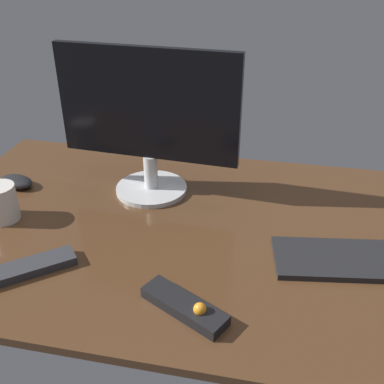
% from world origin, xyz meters
% --- Properties ---
extents(desk, '(1.40, 0.84, 0.02)m').
position_xyz_m(desk, '(0.00, 0.00, 0.01)').
color(desk, '#4C301C').
rests_on(desk, ground).
extents(monitor, '(0.49, 0.20, 0.40)m').
position_xyz_m(monitor, '(-0.15, 0.16, 0.23)').
color(monitor, silver).
rests_on(monitor, desk).
extents(keyboard, '(0.37, 0.19, 0.01)m').
position_xyz_m(keyboard, '(0.38, -0.06, 0.03)').
color(keyboard, black).
rests_on(keyboard, desk).
extents(computer_mouse, '(0.12, 0.09, 0.03)m').
position_xyz_m(computer_mouse, '(-0.54, 0.10, 0.04)').
color(computer_mouse, black).
rests_on(computer_mouse, desk).
extents(media_remote, '(0.19, 0.13, 0.04)m').
position_xyz_m(media_remote, '(0.04, -0.29, 0.03)').
color(media_remote, black).
rests_on(media_remote, desk).
extents(tv_remote, '(0.19, 0.17, 0.02)m').
position_xyz_m(tv_remote, '(-0.31, -0.24, 0.03)').
color(tv_remote, '#2D2D33').
rests_on(tv_remote, desk).
extents(coffee_mug, '(0.08, 0.08, 0.10)m').
position_xyz_m(coffee_mug, '(-0.48, -0.06, 0.07)').
color(coffee_mug, silver).
rests_on(coffee_mug, desk).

